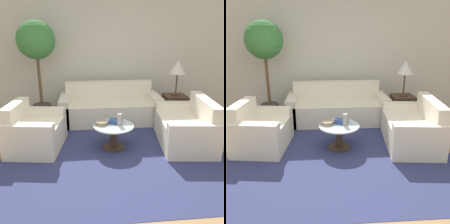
% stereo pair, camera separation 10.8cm
% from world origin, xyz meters
% --- Properties ---
extents(ground_plane, '(14.00, 14.00, 0.00)m').
position_xyz_m(ground_plane, '(0.00, 0.00, 0.00)').
color(ground_plane, '#9E754C').
extents(wall_back, '(10.00, 0.06, 2.60)m').
position_xyz_m(wall_back, '(0.00, 2.78, 1.30)').
color(wall_back, beige).
rests_on(wall_back, ground_plane).
extents(rug, '(3.53, 3.48, 0.01)m').
position_xyz_m(rug, '(0.10, 0.76, 0.00)').
color(rug, navy).
rests_on(rug, ground_plane).
extents(sofa_main, '(2.08, 0.86, 0.82)m').
position_xyz_m(sofa_main, '(0.16, 2.08, 0.28)').
color(sofa_main, beige).
rests_on(sofa_main, ground_plane).
extents(armchair, '(0.92, 1.08, 0.78)m').
position_xyz_m(armchair, '(-1.22, 0.89, 0.28)').
color(armchair, beige).
rests_on(armchair, ground_plane).
extents(loveseat, '(0.95, 1.41, 0.80)m').
position_xyz_m(loveseat, '(1.40, 0.82, 0.28)').
color(loveseat, beige).
rests_on(loveseat, ground_plane).
extents(coffee_table, '(0.67, 0.67, 0.40)m').
position_xyz_m(coffee_table, '(0.10, 0.76, 0.26)').
color(coffee_table, '#422D1E').
rests_on(coffee_table, ground_plane).
extents(side_table, '(0.45, 0.45, 0.57)m').
position_xyz_m(side_table, '(1.54, 1.93, 0.29)').
color(side_table, '#422D1E').
rests_on(side_table, ground_plane).
extents(table_lamp, '(0.33, 0.33, 0.72)m').
position_xyz_m(table_lamp, '(1.54, 1.93, 1.14)').
color(table_lamp, '#422D1E').
rests_on(table_lamp, side_table).
extents(potted_plant, '(0.77, 0.77, 2.07)m').
position_xyz_m(potted_plant, '(-1.29, 2.25, 1.53)').
color(potted_plant, '#3D3833').
rests_on(potted_plant, ground_plane).
extents(vase, '(0.08, 0.08, 0.20)m').
position_xyz_m(vase, '(0.20, 0.75, 0.50)').
color(vase, '#9E998E').
rests_on(vase, coffee_table).
extents(bowl, '(0.21, 0.21, 0.06)m').
position_xyz_m(bowl, '(-0.09, 0.83, 0.43)').
color(bowl, gray).
rests_on(bowl, coffee_table).
extents(book_stack, '(0.25, 0.21, 0.07)m').
position_xyz_m(book_stack, '(0.15, 0.86, 0.44)').
color(book_stack, '#334C8C').
rests_on(book_stack, coffee_table).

